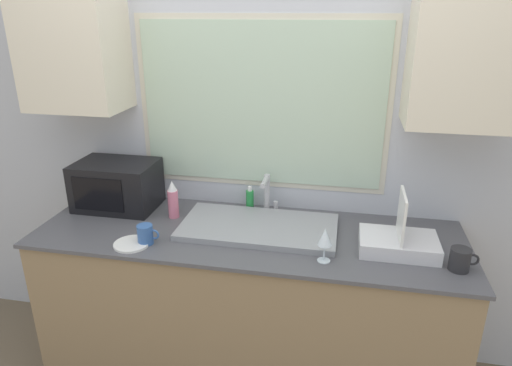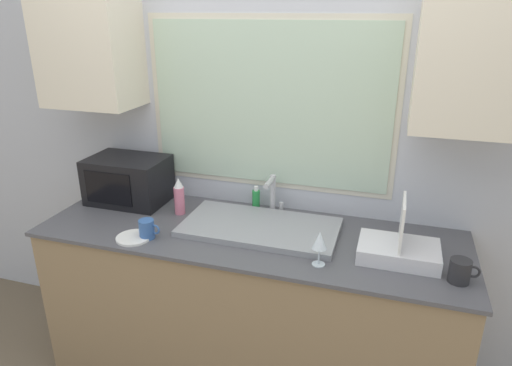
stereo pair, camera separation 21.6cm
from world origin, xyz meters
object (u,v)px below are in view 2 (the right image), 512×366
Objects in this scene: faucet at (273,192)px; microwave at (128,180)px; wine_glass at (320,241)px; dish_rack at (399,249)px; soap_bottle at (256,199)px; spray_bottle at (179,197)px; mug_near_sink at (147,229)px.

microwave is (-0.84, -0.09, 0.01)m from faucet.
wine_glass is at bearing -17.68° from microwave.
dish_rack reaches higher than soap_bottle.
wine_glass is (0.34, -0.46, -0.01)m from faucet.
soap_bottle is 0.85× the size of wine_glass.
dish_rack is 0.37m from wine_glass.
soap_bottle is (-0.10, 0.02, -0.06)m from faucet.
spray_bottle is at bearing 172.93° from dish_rack.
mug_near_sink is at bearing -179.70° from wine_glass.
wine_glass is at bearing 0.30° from mug_near_sink.
wine_glass is at bearing -53.73° from faucet.
microwave is at bearing 168.70° from spray_bottle.
spray_bottle is (0.36, -0.07, -0.03)m from microwave.
microwave is 2.12× the size of spray_bottle.
faucet reaches higher than spray_bottle.
dish_rack is 0.84m from soap_bottle.
soap_bottle is 1.27× the size of mug_near_sink.
faucet is 1.03× the size of spray_bottle.
soap_bottle is 0.66m from wine_glass.
mug_near_sink is (-0.50, -0.47, -0.08)m from faucet.
soap_bottle is at bearing 157.33° from dish_rack.
wine_glass is (0.44, -0.48, 0.06)m from soap_bottle.
microwave is 2.72× the size of wine_glass.
soap_bottle is (-0.77, 0.32, 0.01)m from dish_rack.
faucet is 0.69m from mug_near_sink.
dish_rack is at bearing -7.07° from spray_bottle.
mug_near_sink is at bearing -48.66° from microwave.
dish_rack reaches higher than microwave.
dish_rack is at bearing -24.17° from faucet.
faucet reaches higher than mug_near_sink.
spray_bottle is 0.42m from soap_bottle.
faucet is 0.12m from soap_bottle.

